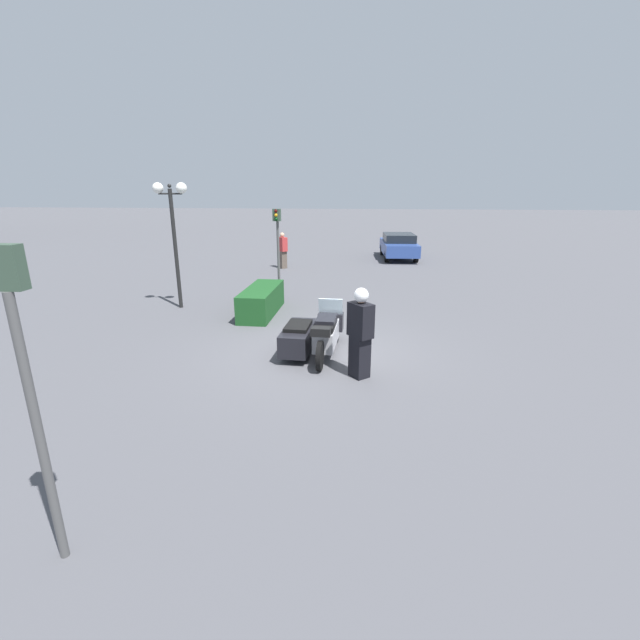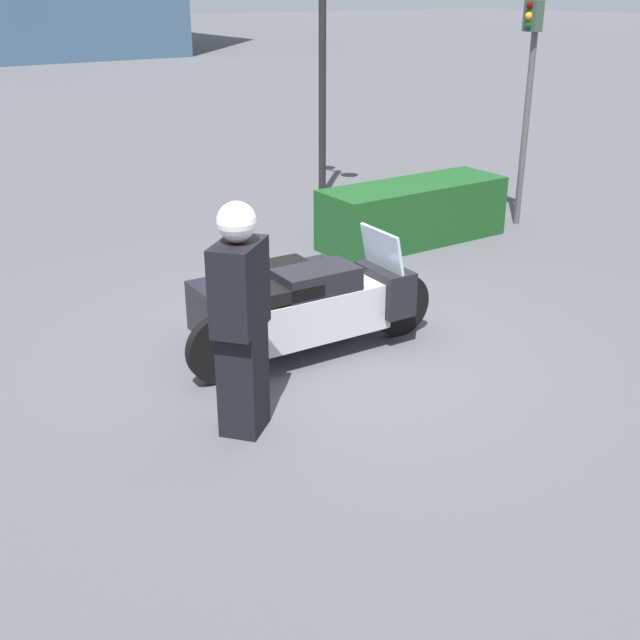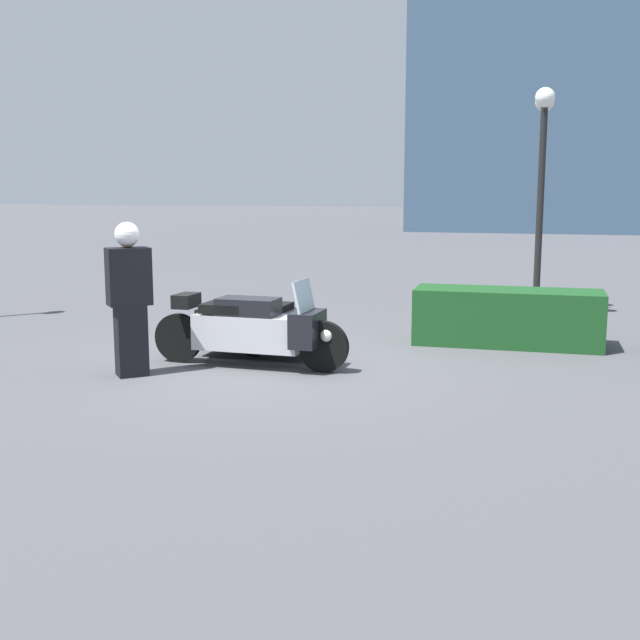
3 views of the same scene
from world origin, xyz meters
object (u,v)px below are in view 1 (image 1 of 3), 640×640
at_px(officer_rider, 360,331).
at_px(traffic_light_near, 278,240).
at_px(police_motorcycle, 312,333).
at_px(hedge_bush_curbside, 261,301).
at_px(traffic_light_far, 27,366).
at_px(pedestrian_bystander, 282,251).
at_px(twin_lamp_post, 172,215).
at_px(parked_car_background, 399,245).

height_order(officer_rider, traffic_light_near, traffic_light_near).
xyz_separation_m(police_motorcycle, hedge_bush_curbside, (3.11, 2.01, -0.06)).
height_order(hedge_bush_curbside, traffic_light_near, traffic_light_near).
height_order(traffic_light_far, pedestrian_bystander, traffic_light_far).
bearing_deg(twin_lamp_post, pedestrian_bystander, -13.90).
distance_m(police_motorcycle, traffic_light_far, 6.65).
bearing_deg(officer_rider, twin_lamp_post, 101.06).
bearing_deg(parked_car_background, police_motorcycle, 165.45).
relative_size(police_motorcycle, pedestrian_bystander, 1.52).
bearing_deg(traffic_light_far, pedestrian_bystander, 0.65).
height_order(traffic_light_near, pedestrian_bystander, traffic_light_near).
xyz_separation_m(police_motorcycle, twin_lamp_post, (3.52, 4.83, 2.51)).
bearing_deg(traffic_light_near, parked_car_background, 161.97).
height_order(hedge_bush_curbside, traffic_light_far, traffic_light_far).
bearing_deg(twin_lamp_post, traffic_light_far, -162.78).
bearing_deg(parked_car_background, hedge_bush_curbside, 153.91).
bearing_deg(hedge_bush_curbside, traffic_light_near, -5.20).
bearing_deg(pedestrian_bystander, traffic_light_near, -123.36).
relative_size(police_motorcycle, officer_rider, 1.41).
distance_m(twin_lamp_post, traffic_light_near, 3.45).
distance_m(hedge_bush_curbside, traffic_light_near, 2.49).
bearing_deg(police_motorcycle, twin_lamp_post, 56.09).
relative_size(hedge_bush_curbside, traffic_light_near, 0.86).
xyz_separation_m(traffic_light_near, parked_car_background, (9.99, -4.74, -1.33)).
xyz_separation_m(officer_rider, hedge_bush_curbside, (4.39, 3.15, -0.58)).
distance_m(hedge_bush_curbside, parked_car_background, 12.82).
bearing_deg(pedestrian_bystander, traffic_light_far, -129.82).
height_order(officer_rider, traffic_light_far, traffic_light_far).
xyz_separation_m(hedge_bush_curbside, twin_lamp_post, (0.41, 2.83, 2.57)).
xyz_separation_m(hedge_bush_curbside, traffic_light_far, (-9.28, -0.18, 1.75)).
xyz_separation_m(police_motorcycle, traffic_light_far, (-6.17, 1.83, 1.69)).
relative_size(traffic_light_far, parked_car_background, 0.75).
xyz_separation_m(twin_lamp_post, traffic_light_near, (1.45, -2.99, -0.91)).
bearing_deg(hedge_bush_curbside, officer_rider, -144.31).
xyz_separation_m(traffic_light_near, traffic_light_far, (-11.13, -0.01, 0.10)).
relative_size(police_motorcycle, parked_car_background, 0.61).
bearing_deg(pedestrian_bystander, police_motorcycle, -118.71).
distance_m(officer_rider, pedestrian_bystander, 13.08).
distance_m(officer_rider, hedge_bush_curbside, 5.44).
bearing_deg(officer_rider, parked_car_background, 43.62).
bearing_deg(traffic_light_near, hedge_bush_curbside, 2.16).
bearing_deg(traffic_light_near, twin_lamp_post, -56.85).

